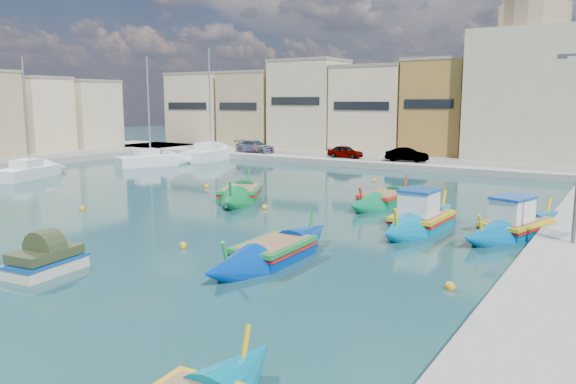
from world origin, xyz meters
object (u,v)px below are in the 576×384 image
Objects in this scene: luzzu_cyan_mid at (385,200)px; yacht_north at (219,154)px; luzzu_turquoise_cabin at (516,228)px; luzzu_blue_south at (274,253)px; tender_near at (46,261)px; church_block at (530,76)px; yacht_mid at (41,171)px; luzzu_green at (241,195)px; luzzu_blue_cabin at (422,221)px; yacht_midnorth at (163,161)px.

yacht_north is at bearing 148.40° from luzzu_cyan_mid.
yacht_north is (-33.35, 19.47, 0.14)m from luzzu_turquoise_cabin.
luzzu_blue_south is 8.36m from tender_near.
yacht_mid is (-32.11, -30.59, -8.00)m from church_block.
yacht_mid is at bearing 179.05° from luzzu_green.
luzzu_blue_cabin is at bearing -88.59° from church_block.
luzzu_blue_south is 34.08m from yacht_midnorth.
luzzu_green is at bearing -32.54° from yacht_midnorth.
luzzu_blue_south is 0.85× the size of yacht_mid.
luzzu_blue_cabin reaches higher than luzzu_cyan_mid.
luzzu_blue_cabin is 12.34m from luzzu_green.
luzzu_cyan_mid is 29.07m from yacht_mid.
luzzu_green is 13.45m from luzzu_blue_south.
luzzu_blue_south is at bearing -47.84° from yacht_north.
luzzu_blue_cabin is at bearing -35.14° from yacht_north.
luzzu_green is 20.92m from yacht_midnorth.
yacht_north is at bearing 85.36° from yacht_midnorth.
tender_near is 40.01m from yacht_north.
yacht_midnorth is at bearing 160.74° from luzzu_turquoise_cabin.
yacht_midnorth reaches higher than yacht_mid.
church_block is at bearing 83.42° from luzzu_cyan_mid.
church_block reaches higher than yacht_mid.
tender_near is 0.27× the size of yacht_midnorth.
luzzu_blue_cabin is 16.76m from tender_near.
church_block is at bearing 91.41° from luzzu_blue_cabin.
luzzu_green is 0.82× the size of yacht_midnorth.
yacht_midnorth is (-26.69, 21.19, 0.17)m from luzzu_blue_south.
luzzu_blue_cabin reaches higher than luzzu_green.
luzzu_cyan_mid is at bearing 93.58° from luzzu_blue_south.
yacht_midnorth is at bearing -94.64° from yacht_north.
yacht_north reaches higher than luzzu_blue_south.
yacht_midnorth reaches higher than luzzu_turquoise_cabin.
luzzu_green is (-12.22, 1.72, -0.08)m from luzzu_blue_cabin.
yacht_midnorth is at bearing 156.51° from luzzu_blue_cabin.
luzzu_blue_cabin is 1.00× the size of luzzu_blue_south.
luzzu_turquoise_cabin is 11.83m from luzzu_blue_south.
yacht_midnorth reaches higher than tender_near.
luzzu_green is 16.05m from tender_near.
luzzu_blue_south is (-2.36, -40.88, -8.14)m from church_block.
luzzu_turquoise_cabin is at bearing -30.28° from yacht_north.
church_block is 48.10m from tender_near.
church_block is 45.06m from yacht_mid.
church_block is at bearing 79.85° from tender_near.
luzzu_green is at bearing 100.99° from tender_near.
luzzu_green is (-11.42, -30.94, -8.11)m from church_block.
luzzu_turquoise_cabin is at bearing 15.02° from luzzu_blue_cabin.
luzzu_cyan_mid is 0.79× the size of yacht_midnorth.
luzzu_green is at bearing 171.98° from luzzu_blue_cabin.
yacht_mid is at bearing 176.41° from luzzu_blue_cabin.
yacht_mid is at bearing -101.23° from yacht_north.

